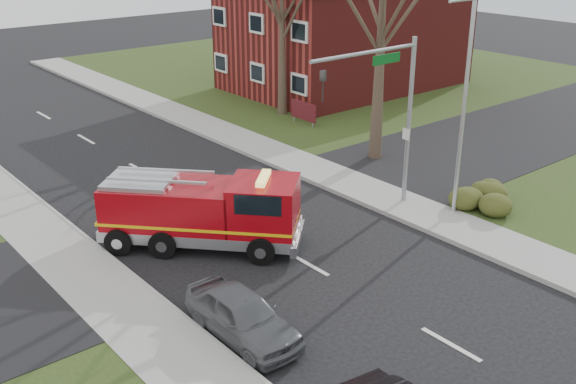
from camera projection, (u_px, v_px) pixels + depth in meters
ground at (308, 264)px, 22.88m from camera, size 120.00×120.00×0.00m
sidewalk_right at (427, 215)px, 26.49m from camera, size 2.40×80.00×0.15m
sidewalk_left at (145, 328)px, 19.20m from camera, size 2.40×80.00×0.15m
cross_street_right at (555, 120)px, 38.87m from camera, size 30.00×8.00×0.15m
brick_building at (346, 33)px, 45.53m from camera, size 15.40×10.40×7.25m
health_center_sign at (303, 111)px, 37.65m from camera, size 0.12×2.00×1.40m
hedge_corner at (492, 193)px, 27.23m from camera, size 2.80×2.00×0.90m
bare_tree_near at (383, 3)px, 29.94m from camera, size 6.00×6.00×12.00m
bare_tree_far at (282, 3)px, 37.61m from camera, size 5.25×5.25×10.50m
traffic_signal_mast at (388, 97)px, 25.23m from camera, size 5.29×0.18×6.80m
streetlight_pole at (463, 103)px, 24.99m from camera, size 1.48×0.16×8.40m
fire_engine at (204, 213)px, 23.77m from camera, size 6.37×6.63×2.77m
parked_car_maroon at (242, 315)px, 18.70m from camera, size 1.66×4.06×1.38m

